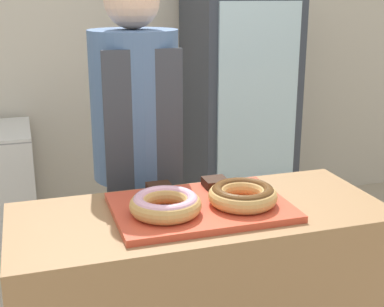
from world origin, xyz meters
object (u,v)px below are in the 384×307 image
(brownie_back_right, at_px, (215,183))
(beverage_fridge, at_px, (238,107))
(brownie_back_left, at_px, (160,189))
(donut_chocolate_glaze, at_px, (243,194))
(baker_person, at_px, (137,158))
(donut_light_glaze, at_px, (165,203))
(serving_tray, at_px, (201,207))

(brownie_back_right, relative_size, beverage_fridge, 0.05)
(brownie_back_left, height_order, brownie_back_right, same)
(donut_chocolate_glaze, xyz_separation_m, baker_person, (-0.25, 0.59, -0.02))
(donut_light_glaze, distance_m, beverage_fridge, 2.05)
(serving_tray, bearing_deg, donut_chocolate_glaze, -18.23)
(donut_chocolate_glaze, bearing_deg, brownie_back_right, 98.49)
(brownie_back_left, xyz_separation_m, brownie_back_right, (0.22, 0.00, 0.00))
(serving_tray, height_order, donut_chocolate_glaze, donut_chocolate_glaze)
(donut_light_glaze, height_order, donut_chocolate_glaze, same)
(brownie_back_left, relative_size, baker_person, 0.05)
(donut_light_glaze, relative_size, beverage_fridge, 0.14)
(brownie_back_right, bearing_deg, beverage_fridge, 64.75)
(baker_person, bearing_deg, serving_tray, -78.59)
(brownie_back_right, bearing_deg, donut_chocolate_glaze, -81.51)
(brownie_back_right, height_order, beverage_fridge, beverage_fridge)
(baker_person, bearing_deg, beverage_fridge, 50.91)
(donut_chocolate_glaze, bearing_deg, brownie_back_left, 141.68)
(baker_person, bearing_deg, brownie_back_right, -61.01)
(beverage_fridge, bearing_deg, baker_person, -129.09)
(baker_person, xyz_separation_m, beverage_fridge, (0.97, 1.20, -0.07))
(serving_tray, distance_m, donut_chocolate_glaze, 0.15)
(baker_person, bearing_deg, donut_light_glaze, -92.73)
(donut_chocolate_glaze, distance_m, brownie_back_right, 0.20)
(brownie_back_right, bearing_deg, baker_person, 118.99)
(brownie_back_left, xyz_separation_m, beverage_fridge, (0.97, 1.59, -0.07))
(serving_tray, relative_size, baker_person, 0.35)
(donut_chocolate_glaze, relative_size, brownie_back_right, 2.76)
(donut_light_glaze, relative_size, brownie_back_left, 2.76)
(brownie_back_right, distance_m, beverage_fridge, 1.76)
(donut_light_glaze, bearing_deg, beverage_fridge, 60.80)
(donut_light_glaze, distance_m, brownie_back_right, 0.32)
(serving_tray, xyz_separation_m, baker_person, (-0.11, 0.55, 0.03))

